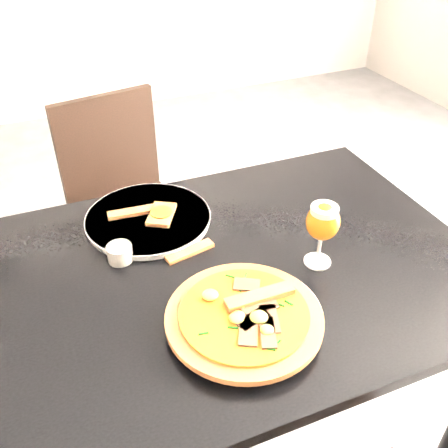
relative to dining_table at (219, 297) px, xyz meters
name	(u,v)px	position (x,y,z in m)	size (l,w,h in m)	color
dining_table	(219,297)	(0.00, 0.00, 0.00)	(1.21, 0.82, 0.75)	black
chair_far	(127,204)	(-0.05, 0.77, -0.19)	(0.45, 0.45, 0.85)	black
plate_main	(248,316)	(0.00, -0.17, 0.10)	(0.30, 0.30, 0.02)	silver
pizza	(245,316)	(-0.02, -0.18, 0.12)	(0.31, 0.31, 0.03)	brown
plate_second	(148,219)	(-0.09, 0.24, 0.10)	(0.32, 0.32, 0.02)	silver
crust_scraps	(151,213)	(-0.08, 0.24, 0.11)	(0.18, 0.12, 0.01)	brown
loose_crust	(190,251)	(-0.04, 0.08, 0.09)	(0.12, 0.03, 0.01)	brown
sauce_cup	(120,252)	(-0.20, 0.12, 0.11)	(0.06, 0.06, 0.04)	beige
beer_glass	(323,222)	(0.22, -0.07, 0.20)	(0.08, 0.08, 0.16)	silver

